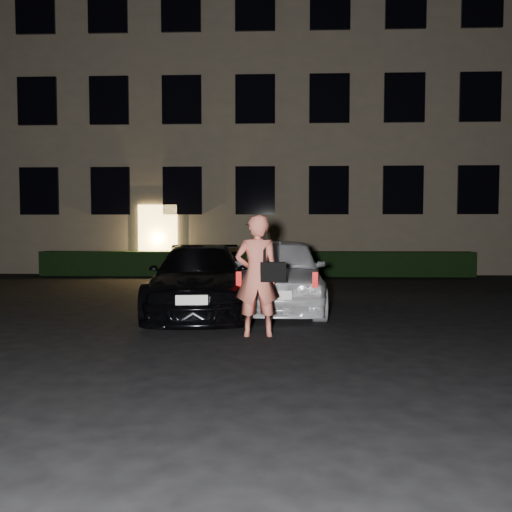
{
  "coord_description": "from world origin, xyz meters",
  "views": [
    {
      "loc": [
        0.68,
        -6.83,
        1.6
      ],
      "look_at": [
        0.36,
        2.0,
        1.14
      ],
      "focal_mm": 35.0,
      "sensor_mm": 36.0,
      "label": 1
    }
  ],
  "objects": [
    {
      "name": "ground",
      "position": [
        0.0,
        0.0,
        0.0
      ],
      "size": [
        80.0,
        80.0,
        0.0
      ],
      "primitive_type": "plane",
      "color": "black",
      "rests_on": "ground"
    },
    {
      "name": "building",
      "position": [
        -0.0,
        14.99,
        6.0
      ],
      "size": [
        20.0,
        8.11,
        12.0
      ],
      "color": "#6A5F4C",
      "rests_on": "ground"
    },
    {
      "name": "hedge",
      "position": [
        0.0,
        10.5,
        0.42
      ],
      "size": [
        15.0,
        0.7,
        0.85
      ],
      "primitive_type": "cube",
      "color": "black",
      "rests_on": "ground"
    },
    {
      "name": "sedan",
      "position": [
        -0.75,
        2.75,
        0.65
      ],
      "size": [
        2.26,
        4.68,
        1.3
      ],
      "rotation": [
        0.0,
        0.0,
        0.09
      ],
      "color": "black",
      "rests_on": "ground"
    },
    {
      "name": "hatch",
      "position": [
        0.8,
        3.23,
        0.74
      ],
      "size": [
        1.91,
        4.39,
        1.47
      ],
      "rotation": [
        0.0,
        0.0,
        -0.04
      ],
      "color": "white",
      "rests_on": "ground"
    },
    {
      "name": "man",
      "position": [
        0.43,
        0.62,
        0.92
      ],
      "size": [
        0.79,
        0.51,
        1.83
      ],
      "rotation": [
        0.0,
        0.0,
        3.25
      ],
      "color": "#E7725B",
      "rests_on": "ground"
    }
  ]
}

